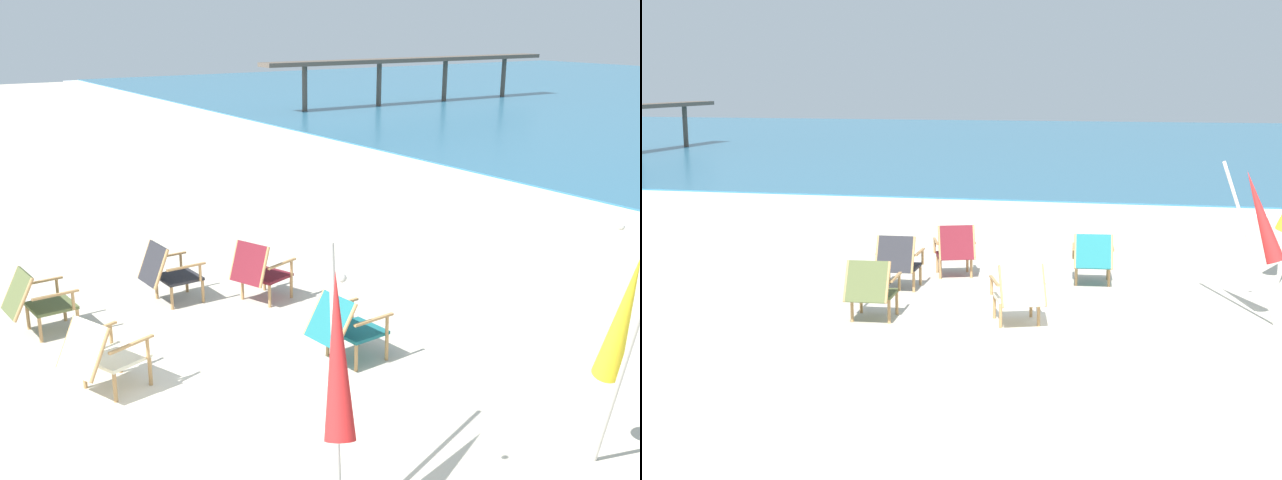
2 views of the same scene
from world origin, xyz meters
TOP-DOWN VIEW (x-y plane):
  - ground_plane at (0.00, 0.00)m, footprint 80.00×80.00m
  - sea at (0.00, 29.66)m, footprint 80.00×40.00m
  - surf_band at (0.00, 9.36)m, footprint 80.00×1.10m
  - beach_chair_back_right at (-1.06, -0.90)m, footprint 0.80×0.90m
  - beach_chair_mid_center at (-2.41, 1.55)m, footprint 0.77×0.83m
  - beach_chair_far_center at (-0.35, 1.46)m, footprint 0.64×0.83m
  - beach_chair_back_left at (-3.01, 0.55)m, footprint 0.62×0.73m
  - beach_chair_front_right at (-2.87, -1.09)m, footprint 0.63×0.78m
  - umbrella_furled_red at (1.76, -0.07)m, footprint 0.81×0.52m

SIDE VIEW (x-z plane):
  - ground_plane at x=0.00m, z-range 0.00..0.00m
  - surf_band at x=0.00m, z-range 0.00..0.06m
  - sea at x=0.00m, z-range 0.00..0.10m
  - beach_chair_far_center at x=-0.35m, z-range 0.03..0.81m
  - beach_chair_back_right at x=-1.06m, z-range 0.03..0.82m
  - beach_chair_front_right at x=-2.87m, z-range 0.03..0.82m
  - beach_chair_back_left at x=-3.01m, z-range 0.03..0.83m
  - beach_chair_mid_center at x=-2.41m, z-range 0.02..0.84m
  - umbrella_furled_red at x=1.76m, z-range 0.30..2.29m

